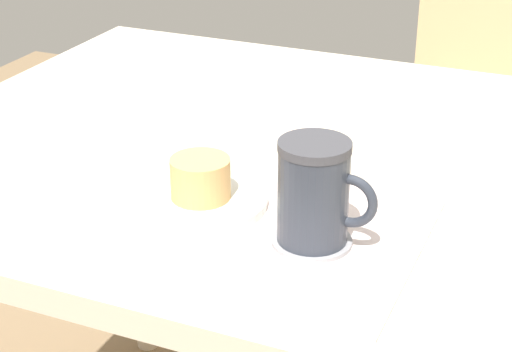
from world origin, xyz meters
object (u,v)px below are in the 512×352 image
dining_table (312,201)px  pastry_plate (201,201)px  pastry (200,178)px  coffee_mug (315,192)px  wooden_chair (483,130)px

dining_table → pastry_plate: pastry_plate is taller
dining_table → pastry: 0.26m
pastry_plate → pastry: pastry is taller
pastry → coffee_mug: 0.16m
wooden_chair → pastry: (-0.20, -0.99, 0.28)m
dining_table → pastry_plate: bearing=-107.3°
dining_table → wooden_chair: bearing=80.5°
wooden_chair → dining_table: bearing=83.0°
coffee_mug → wooden_chair: bearing=87.8°
dining_table → pastry_plate: (-0.07, -0.22, 0.09)m
wooden_chair → coffee_mug: (-0.04, -1.02, 0.31)m
wooden_chair → coffee_mug: wooden_chair is taller
pastry → coffee_mug: bearing=-11.4°
pastry → coffee_mug: coffee_mug is taller
wooden_chair → pastry_plate: size_ratio=5.80×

